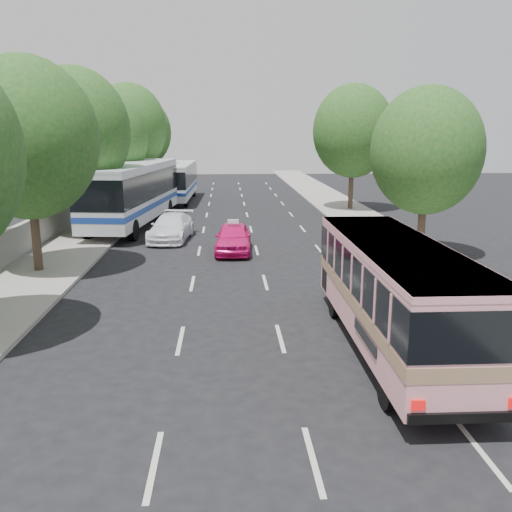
{
  "coord_description": "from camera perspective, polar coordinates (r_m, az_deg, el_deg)",
  "views": [
    {
      "loc": [
        -0.55,
        -16.77,
        5.89
      ],
      "look_at": [
        0.51,
        1.78,
        1.6
      ],
      "focal_mm": 38.0,
      "sensor_mm": 36.0,
      "label": 1
    }
  ],
  "objects": [
    {
      "name": "sidewalk_left",
      "position": [
        38.06,
        -15.3,
        3.76
      ],
      "size": [
        4.0,
        90.0,
        0.15
      ],
      "primitive_type": "cube",
      "color": "#9E998E",
      "rests_on": "ground"
    },
    {
      "name": "low_wall",
      "position": [
        38.36,
        -18.02,
        4.9
      ],
      "size": [
        0.3,
        90.0,
        1.5
      ],
      "primitive_type": "cube",
      "color": "#9E998E",
      "rests_on": "sidewalk_left"
    },
    {
      "name": "pink_taxi",
      "position": [
        26.88,
        -2.41,
        1.93
      ],
      "size": [
        1.94,
        4.37,
        1.46
      ],
      "primitive_type": "imported",
      "rotation": [
        0.0,
        0.0,
        -0.05
      ],
      "color": "#EB1476",
      "rests_on": "ground"
    },
    {
      "name": "sidewalk_right",
      "position": [
        38.31,
        10.47,
        4.04
      ],
      "size": [
        4.0,
        90.0,
        0.12
      ],
      "primitive_type": "cube",
      "color": "#9E998E",
      "rests_on": "ground"
    },
    {
      "name": "tree_left_c",
      "position": [
        31.75,
        -18.46,
        12.79
      ],
      "size": [
        6.0,
        6.0,
        9.35
      ],
      "color": "#38281E",
      "rests_on": "ground"
    },
    {
      "name": "tree_left_e",
      "position": [
        47.37,
        -13.18,
        13.34
      ],
      "size": [
        6.3,
        6.3,
        9.82
      ],
      "color": "#38281E",
      "rests_on": "ground"
    },
    {
      "name": "tour_coach_rear",
      "position": [
        47.11,
        -8.19,
        8.07
      ],
      "size": [
        2.63,
        10.82,
        3.22
      ],
      "rotation": [
        0.0,
        0.0,
        -0.03
      ],
      "color": "silver",
      "rests_on": "ground"
    },
    {
      "name": "white_pickup",
      "position": [
        30.29,
        -8.92,
        3.0
      ],
      "size": [
        2.51,
        5.07,
        1.42
      ],
      "primitive_type": "imported",
      "rotation": [
        0.0,
        0.0,
        -0.11
      ],
      "color": "white",
      "rests_on": "ground"
    },
    {
      "name": "tree_right_near",
      "position": [
        26.42,
        17.75,
        10.92
      ],
      "size": [
        5.1,
        5.1,
        7.95
      ],
      "color": "#38281E",
      "rests_on": "ground"
    },
    {
      "name": "pink_bus",
      "position": [
        15.03,
        14.39,
        -2.95
      ],
      "size": [
        2.45,
        9.41,
        3.0
      ],
      "rotation": [
        0.0,
        0.0,
        -0.01
      ],
      "color": "pink",
      "rests_on": "ground"
    },
    {
      "name": "tree_left_b",
      "position": [
        24.04,
        -22.89,
        11.84
      ],
      "size": [
        5.7,
        5.7,
        8.88
      ],
      "color": "#38281E",
      "rests_on": "ground"
    },
    {
      "name": "tour_coach_front",
      "position": [
        34.88,
        -12.82,
        6.88
      ],
      "size": [
        4.37,
        13.34,
        3.92
      ],
      "rotation": [
        0.0,
        0.0,
        -0.12
      ],
      "color": "silver",
      "rests_on": "ground"
    },
    {
      "name": "ground",
      "position": [
        17.78,
        -1.31,
        -6.34
      ],
      "size": [
        120.0,
        120.0,
        0.0
      ],
      "primitive_type": "plane",
      "color": "black",
      "rests_on": "ground"
    },
    {
      "name": "tree_left_d",
      "position": [
        39.52,
        -15.25,
        12.2
      ],
      "size": [
        5.52,
        5.52,
        8.6
      ],
      "color": "#38281E",
      "rests_on": "ground"
    },
    {
      "name": "tree_left_f",
      "position": [
        55.3,
        -11.95,
        12.86
      ],
      "size": [
        5.88,
        5.88,
        9.16
      ],
      "color": "#38281E",
      "rests_on": "ground"
    },
    {
      "name": "taxi_roof_sign",
      "position": [
        26.73,
        -2.42,
        3.66
      ],
      "size": [
        0.56,
        0.21,
        0.18
      ],
      "primitive_type": "cube",
      "rotation": [
        0.0,
        0.0,
        -0.05
      ],
      "color": "silver",
      "rests_on": "pink_taxi"
    },
    {
      "name": "tree_right_far",
      "position": [
        41.83,
        10.32,
        13.13
      ],
      "size": [
        6.0,
        6.0,
        9.35
      ],
      "color": "#38281E",
      "rests_on": "ground"
    }
  ]
}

